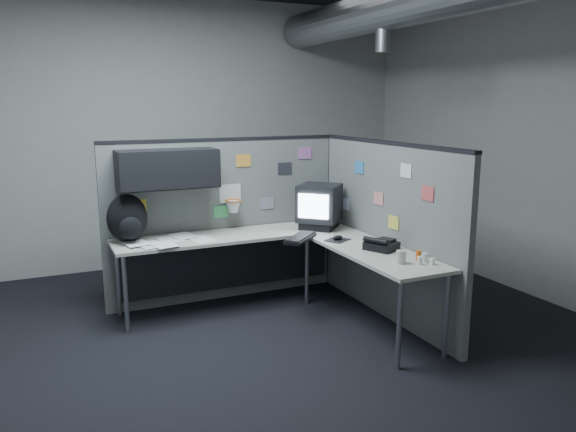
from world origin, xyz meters
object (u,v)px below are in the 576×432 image
monitor (319,206)px  keyboard (300,238)px  phone (381,245)px  backpack (127,219)px  desk (270,250)px

monitor → keyboard: size_ratio=1.23×
phone → backpack: backpack is taller
keyboard → desk: bearing=140.2°
keyboard → backpack: (-1.45, 0.56, 0.19)m
monitor → backpack: bearing=173.5°
desk → backpack: bearing=163.2°
keyboard → phone: size_ratio=1.40×
phone → backpack: size_ratio=0.72×
monitor → phone: monitor is taller
phone → backpack: (-1.93, 1.17, 0.17)m
backpack → keyboard: bearing=-2.5°
keyboard → phone: 0.77m
monitor → phone: bearing=-85.4°
keyboard → phone: phone is taller
monitor → keyboard: (-0.39, -0.37, -0.21)m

